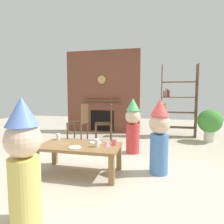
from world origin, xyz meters
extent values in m
plane|color=#BCB29E|center=(0.00, 0.00, 0.00)|extent=(12.00, 12.00, 0.00)
cube|color=brown|center=(-0.63, 2.60, 1.20)|extent=(2.20, 0.18, 2.40)
cube|color=black|center=(-0.63, 2.50, 0.35)|extent=(0.70, 0.02, 0.60)
cube|color=brown|center=(-0.63, 2.46, 0.95)|extent=(1.10, 0.10, 0.04)
cylinder|color=tan|center=(-0.63, 2.48, 1.55)|extent=(0.24, 0.04, 0.24)
cube|color=brown|center=(1.06, 2.40, 0.95)|extent=(0.02, 0.28, 1.90)
cube|color=brown|center=(1.94, 2.40, 0.95)|extent=(0.02, 0.28, 1.90)
cube|color=brown|center=(1.50, 2.40, 0.25)|extent=(0.86, 0.28, 0.02)
cube|color=brown|center=(1.50, 2.40, 0.65)|extent=(0.86, 0.28, 0.02)
cube|color=brown|center=(1.50, 2.40, 1.05)|extent=(0.86, 0.28, 0.02)
cube|color=brown|center=(1.50, 2.40, 1.45)|extent=(0.86, 0.28, 0.02)
cube|color=#B23333|center=(1.13, 2.40, 0.38)|extent=(0.03, 0.20, 0.24)
cube|color=#3359A5|center=(1.17, 2.40, 0.39)|extent=(0.04, 0.20, 0.25)
cube|color=#3F8C4C|center=(1.12, 2.40, 0.76)|extent=(0.02, 0.20, 0.20)
cube|color=gold|center=(1.17, 2.40, 0.78)|extent=(0.03, 0.20, 0.23)
cube|color=#8C4C99|center=(1.13, 2.40, 1.14)|extent=(0.04, 0.20, 0.17)
cube|color=#D87F3F|center=(1.18, 2.40, 1.18)|extent=(0.03, 0.20, 0.23)
cube|color=#4C4C51|center=(1.22, 2.40, 1.16)|extent=(0.02, 0.20, 0.20)
cube|color=#B23333|center=(1.25, 2.40, 1.15)|extent=(0.03, 0.20, 0.17)
cube|color=olive|center=(-0.14, -0.45, 0.39)|extent=(1.16, 0.59, 0.04)
cube|color=olive|center=(-0.67, -0.70, 0.19)|extent=(0.07, 0.07, 0.37)
cube|color=olive|center=(0.39, -0.70, 0.19)|extent=(0.07, 0.07, 0.37)
cube|color=olive|center=(-0.67, -0.19, 0.19)|extent=(0.07, 0.07, 0.37)
cube|color=olive|center=(0.39, -0.19, 0.19)|extent=(0.07, 0.07, 0.37)
cylinder|color=#E5666B|center=(0.36, -0.34, 0.45)|extent=(0.07, 0.07, 0.09)
cylinder|color=silver|center=(0.13, -0.47, 0.47)|extent=(0.07, 0.07, 0.11)
cylinder|color=silver|center=(-0.59, -0.22, 0.46)|extent=(0.06, 0.06, 0.10)
cylinder|color=white|center=(0.05, -0.28, 0.42)|extent=(0.17, 0.17, 0.01)
cylinder|color=white|center=(-0.14, -0.59, 0.42)|extent=(0.17, 0.17, 0.01)
cone|color=pink|center=(0.26, -0.40, 0.45)|extent=(0.10, 0.10, 0.08)
cube|color=silver|center=(-0.38, -0.45, 0.42)|extent=(0.14, 0.08, 0.01)
cylinder|color=#E0CC66|center=(-0.18, -1.58, 0.30)|extent=(0.27, 0.27, 0.60)
sphere|color=beige|center=(-0.18, -1.58, 0.75)|extent=(0.31, 0.31, 0.31)
cone|color=#668CE5|center=(-0.18, -1.58, 0.99)|extent=(0.28, 0.28, 0.25)
cylinder|color=#4C7FC6|center=(0.98, -0.20, 0.29)|extent=(0.26, 0.26, 0.57)
sphere|color=beige|center=(0.98, -0.20, 0.72)|extent=(0.30, 0.30, 0.30)
cone|color=#EA4C4C|center=(0.98, -0.20, 0.95)|extent=(0.27, 0.27, 0.24)
cylinder|color=#D13838|center=(0.49, 0.68, 0.28)|extent=(0.25, 0.25, 0.57)
sphere|color=beige|center=(0.49, 0.68, 0.71)|extent=(0.29, 0.29, 0.29)
cone|color=#4CB766|center=(0.49, 0.68, 0.94)|extent=(0.26, 0.26, 0.23)
cube|color=brown|center=(-0.94, 1.38, 0.44)|extent=(0.42, 0.42, 0.02)
cube|color=brown|center=(-0.75, 1.37, 0.68)|extent=(0.06, 0.40, 0.45)
cylinder|color=brown|center=(-1.11, 1.57, 0.21)|extent=(0.04, 0.04, 0.43)
cylinder|color=brown|center=(-1.13, 1.22, 0.21)|extent=(0.04, 0.04, 0.43)
cylinder|color=brown|center=(-0.75, 1.55, 0.21)|extent=(0.04, 0.04, 0.43)
cylinder|color=brown|center=(-0.77, 1.19, 0.21)|extent=(0.04, 0.04, 0.43)
cube|color=brown|center=(-0.29, 1.41, 0.44)|extent=(0.49, 0.49, 0.02)
cube|color=brown|center=(-0.11, 1.46, 0.68)|extent=(0.14, 0.39, 0.45)
cylinder|color=brown|center=(-0.51, 1.53, 0.21)|extent=(0.04, 0.04, 0.43)
cylinder|color=brown|center=(-0.41, 1.19, 0.21)|extent=(0.04, 0.04, 0.43)
cylinder|color=brown|center=(-0.16, 1.63, 0.21)|extent=(0.04, 0.04, 0.43)
cylinder|color=brown|center=(-0.07, 1.28, 0.21)|extent=(0.04, 0.04, 0.43)
cylinder|color=beige|center=(2.17, 1.94, 0.13)|extent=(0.23, 0.23, 0.26)
sphere|color=#3B8632|center=(2.17, 1.94, 0.50)|extent=(0.56, 0.56, 0.56)
camera|label=1|loc=(0.92, -2.98, 1.14)|focal=31.00mm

